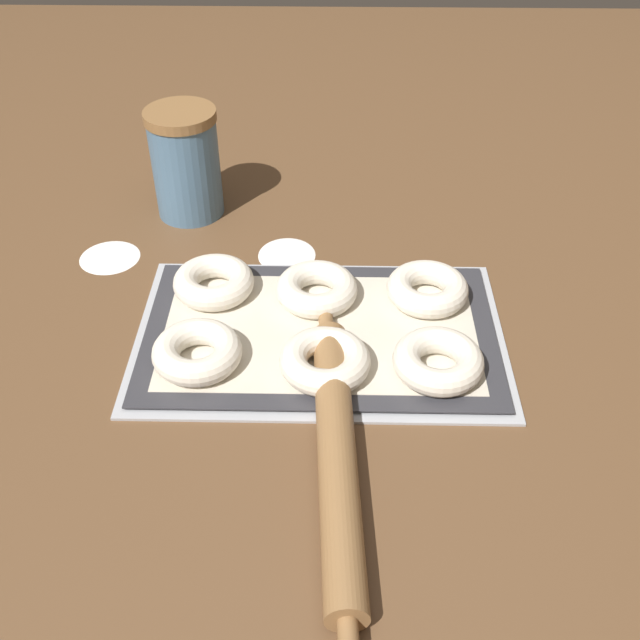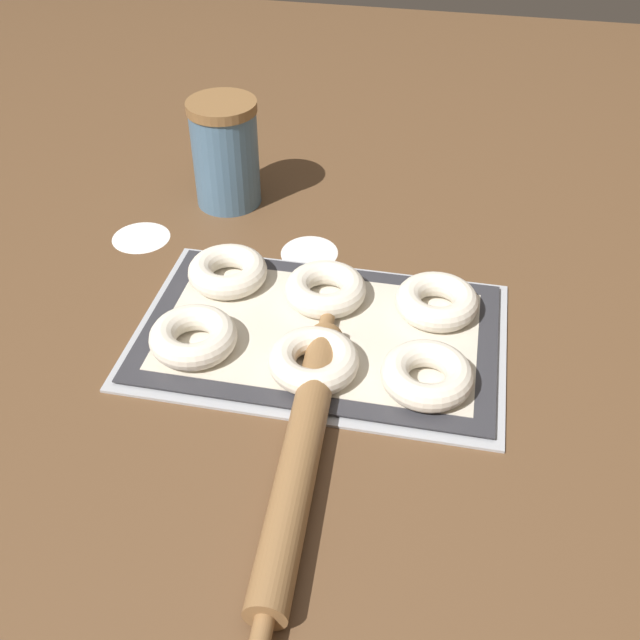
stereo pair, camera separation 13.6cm
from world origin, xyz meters
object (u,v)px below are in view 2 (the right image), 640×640
object	(u,v)px
baking_tray	(320,334)
bagel_back_right	(437,301)
bagel_back_left	(228,271)
bagel_front_left	(193,337)
rolling_pin	(301,451)
bagel_back_center	(325,289)
bagel_front_right	(427,375)
bagel_front_center	(311,360)
flour_canister	(226,153)

from	to	relation	value
baking_tray	bagel_back_right	distance (m)	0.17
baking_tray	bagel_back_left	world-z (taller)	bagel_back_left
bagel_front_left	rolling_pin	bearing A→B (deg)	-40.85
bagel_back_center	rolling_pin	bearing A→B (deg)	-84.25
bagel_front_right	bagel_back_left	world-z (taller)	same
bagel_front_center	flour_canister	world-z (taller)	flour_canister
bagel_back_right	flour_canister	distance (m)	0.45
bagel_front_left	bagel_front_right	size ratio (longest dim) A/B	1.00
bagel_front_center	bagel_back_right	distance (m)	0.21
bagel_front_right	flour_canister	world-z (taller)	flour_canister
bagel_front_center	bagel_front_right	size ratio (longest dim) A/B	1.00
bagel_back_left	bagel_back_center	xyz separation A→B (m)	(0.15, -0.01, 0.00)
baking_tray	bagel_back_right	world-z (taller)	bagel_back_right
bagel_front_center	bagel_back_right	xyz separation A→B (m)	(0.14, 0.15, 0.00)
rolling_pin	bagel_front_center	bearing A→B (deg)	97.45
bagel_front_left	bagel_front_center	world-z (taller)	same
baking_tray	bagel_front_right	bearing A→B (deg)	-27.22
baking_tray	bagel_back_left	distance (m)	0.17
baking_tray	bagel_front_center	size ratio (longest dim) A/B	4.32
bagel_back_left	bagel_back_right	world-z (taller)	same
bagel_front_center	bagel_back_left	size ratio (longest dim) A/B	1.00
rolling_pin	flour_canister	bearing A→B (deg)	114.60
bagel_front_left	bagel_front_center	distance (m)	0.16
rolling_pin	bagel_back_center	bearing A→B (deg)	95.75
baking_tray	bagel_front_left	distance (m)	0.17
bagel_back_left	bagel_back_right	distance (m)	0.30
bagel_back_right	flour_canister	size ratio (longest dim) A/B	0.64
bagel_front_right	bagel_back_left	xyz separation A→B (m)	(-0.30, 0.16, 0.00)
baking_tray	bagel_front_right	distance (m)	0.17
bagel_front_center	bagel_back_center	bearing A→B (deg)	94.11
baking_tray	bagel_back_center	xyz separation A→B (m)	(-0.01, 0.07, 0.02)
bagel_back_right	rolling_pin	size ratio (longest dim) A/B	0.23
bagel_front_left	bagel_back_right	bearing A→B (deg)	24.19
bagel_front_right	bagel_back_right	bearing A→B (deg)	89.99
bagel_front_center	bagel_front_right	xyz separation A→B (m)	(0.14, 0.00, 0.00)
bagel_back_left	bagel_back_right	bearing A→B (deg)	-1.92
bagel_front_right	flour_canister	bearing A→B (deg)	133.42
bagel_back_left	flour_canister	xyz separation A→B (m)	(-0.07, 0.23, 0.06)
bagel_front_left	bagel_front_right	xyz separation A→B (m)	(0.30, -0.01, 0.00)
bagel_front_center	bagel_back_left	bearing A→B (deg)	134.45
baking_tray	bagel_front_right	xyz separation A→B (m)	(0.15, -0.08, 0.02)
baking_tray	bagel_back_center	size ratio (longest dim) A/B	4.32
bagel_back_center	bagel_back_left	bearing A→B (deg)	174.78
bagel_front_left	flour_canister	bearing A→B (deg)	100.02
baking_tray	rolling_pin	size ratio (longest dim) A/B	0.99
bagel_front_center	bagel_front_right	distance (m)	0.14
bagel_front_right	bagel_back_right	xyz separation A→B (m)	(0.00, 0.15, 0.00)
bagel_back_right	flour_canister	bearing A→B (deg)	146.62
bagel_front_center	rolling_pin	bearing A→B (deg)	-82.55
baking_tray	bagel_front_right	size ratio (longest dim) A/B	4.32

